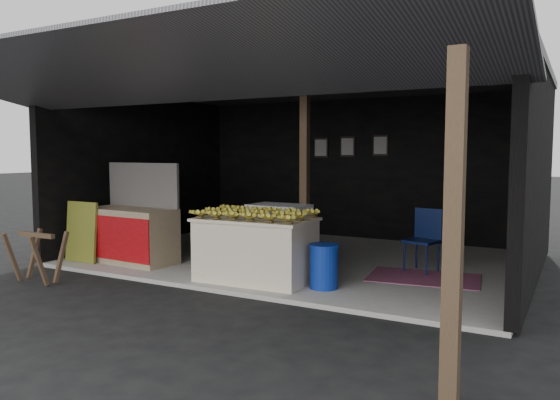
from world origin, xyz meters
The scene contains 13 objects.
ground centered at (0.00, 0.00, 0.00)m, with size 80.00×80.00×0.00m, color black.
concrete_slab centered at (0.00, 2.50, 0.03)m, with size 7.00×5.00×0.06m, color gray.
shophouse centered at (0.00, 2.82, 2.10)m, with size 7.40×7.29×3.02m.
banana_table centered at (0.18, 0.65, 0.49)m, with size 1.61×1.03×0.86m.
banana_pile centered at (0.18, 0.65, 1.01)m, with size 1.45×0.87×0.17m, color gold, non-canonical shape.
white_crate centered at (0.06, 1.52, 0.54)m, with size 0.89×0.62×0.97m.
neighbor_stall centered at (-2.23, 0.77, 0.54)m, with size 1.57×0.78×1.58m.
green_signboard centered at (-2.93, 0.39, 0.54)m, with size 0.64×0.04×0.97m, color black.
sawhorse centered at (-2.54, -0.73, 0.45)m, with size 0.73×0.63×0.70m.
water_barrel centered at (1.17, 0.71, 0.33)m, with size 0.37×0.37×0.54m, color navy.
plastic_chair centered at (2.05, 2.37, 0.61)m, with size 0.53×0.53×0.93m.
magenta_rug centered at (2.16, 1.92, 0.07)m, with size 1.50×1.00×0.01m, color #6A1743.
picture_frames centered at (-0.17, 4.89, 1.93)m, with size 1.62×0.04×0.46m.
Camera 1 is at (4.03, -5.62, 1.81)m, focal length 35.00 mm.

